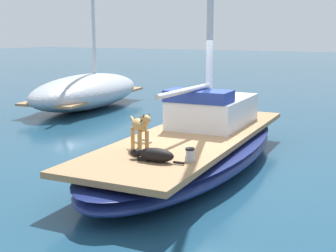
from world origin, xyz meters
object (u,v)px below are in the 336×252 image
Objects in this scene: coiled_rope at (143,141)px; dog_black at (154,155)px; dog_tan at (140,127)px; deck_winch at (190,155)px; sailboat_main at (192,151)px; moored_boat_port_side at (87,91)px.

dog_black is at bearing -50.98° from coiled_rope.
deck_winch is at bearing -8.91° from dog_tan.
sailboat_main is 7.73× the size of dog_black.
dog_black reaches higher than sailboat_main.
moored_boat_port_side is at bearing 135.35° from coiled_rope.
moored_boat_port_side is at bearing 142.87° from sailboat_main.
moored_boat_port_side reaches higher than sailboat_main.
dog_tan is (-0.19, -1.62, 0.75)m from sailboat_main.
sailboat_main is 8.29m from moored_boat_port_side.
sailboat_main is 1.07× the size of moored_boat_port_side.
dog_tan is 0.77m from dog_black.
deck_winch is 0.03× the size of moored_boat_port_side.
deck_winch is at bearing 31.19° from dog_black.
sailboat_main is at bearing 99.35° from dog_black.
coiled_rope is (-0.51, -1.02, 0.35)m from sailboat_main.
dog_tan is at bearing -96.82° from sailboat_main.
deck_winch is 10.05m from moored_boat_port_side.
coiled_rope is (-0.31, 0.59, -0.40)m from dog_tan.
dog_tan is 0.82× the size of dog_black.
dog_tan is 0.78m from coiled_rope.
sailboat_main is 22.75× the size of coiled_rope.
deck_winch is at bearing -42.38° from moored_boat_port_side.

